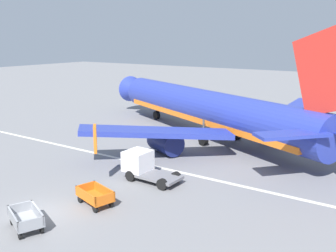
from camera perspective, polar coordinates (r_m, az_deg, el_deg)
ground_plane at (r=24.22m, az=-19.20°, el=-12.72°), size 220.00×220.00×0.00m
apron_stripe at (r=31.49m, az=-3.00°, el=-5.90°), size 120.00×0.36×0.01m
airplane at (r=39.00m, az=6.73°, el=2.38°), size 35.55×29.19×11.34m
baggage_cart_second_in_row at (r=22.71m, az=-20.69°, el=-12.95°), size 3.56×2.25×1.07m
baggage_cart_third_in_row at (r=24.53m, az=-10.98°, el=-10.31°), size 3.62×2.02×1.07m
service_truck_beside_carts at (r=28.16m, az=-3.80°, el=-5.89°), size 4.43×2.12×2.10m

